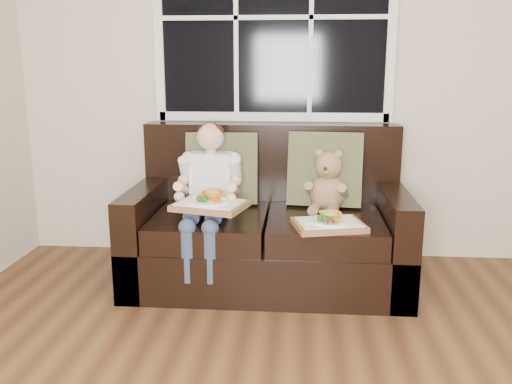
# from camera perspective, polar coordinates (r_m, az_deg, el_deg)

# --- Properties ---
(window_back) EXTENTS (1.62, 0.04, 1.37)m
(window_back) POSITION_cam_1_polar(r_m,az_deg,el_deg) (3.78, 1.86, 17.88)
(window_back) COLOR black
(window_back) RESTS_ON room_walls
(loveseat) EXTENTS (1.70, 0.92, 0.96)m
(loveseat) POSITION_cam_1_polar(r_m,az_deg,el_deg) (3.46, 1.30, -4.14)
(loveseat) COLOR black
(loveseat) RESTS_ON ground
(pillow_left) EXTENTS (0.48, 0.24, 0.48)m
(pillow_left) POSITION_cam_1_polar(r_m,az_deg,el_deg) (3.55, -3.59, 2.47)
(pillow_left) COLOR brown
(pillow_left) RESTS_ON loveseat
(pillow_right) EXTENTS (0.49, 0.26, 0.49)m
(pillow_right) POSITION_cam_1_polar(r_m,az_deg,el_deg) (3.52, 7.28, 2.37)
(pillow_right) COLOR brown
(pillow_right) RESTS_ON loveseat
(child) EXTENTS (0.37, 0.59, 0.84)m
(child) POSITION_cam_1_polar(r_m,az_deg,el_deg) (3.30, -4.98, 0.88)
(child) COLOR white
(child) RESTS_ON loveseat
(teddy_bear) EXTENTS (0.27, 0.32, 0.40)m
(teddy_bear) POSITION_cam_1_polar(r_m,az_deg,el_deg) (3.43, 7.59, 0.75)
(teddy_bear) COLOR tan
(teddy_bear) RESTS_ON loveseat
(tray_left) EXTENTS (0.45, 0.39, 0.09)m
(tray_left) POSITION_cam_1_polar(r_m,az_deg,el_deg) (3.10, -4.82, -1.19)
(tray_left) COLOR #8F6340
(tray_left) RESTS_ON child
(tray_right) EXTENTS (0.44, 0.37, 0.09)m
(tray_right) POSITION_cam_1_polar(r_m,az_deg,el_deg) (3.07, 7.67, -3.25)
(tray_right) COLOR #8F6340
(tray_right) RESTS_ON loveseat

